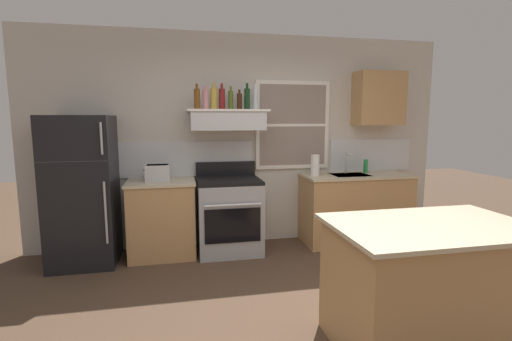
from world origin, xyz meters
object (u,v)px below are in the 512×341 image
Objects in this scene: bottle_champagne_gold_foil at (214,98)px; bottle_dark_green_wine at (247,99)px; refrigerator at (83,191)px; paper_towel_roll at (315,165)px; bottle_rose_pink at (206,99)px; dish_soap_bottle at (366,166)px; bottle_red_label_wine at (222,99)px; bottle_olive_oil_square at (231,100)px; toaster at (158,172)px; kitchen_island at (429,286)px; bottle_brown_stout at (239,101)px; bottle_amber_wine at (197,99)px; stove_range at (229,215)px; bottle_clear_tall at (255,99)px.

bottle_dark_green_wine reaches higher than bottle_champagne_gold_foil.
refrigerator is 2.78m from paper_towel_roll.
bottle_rose_pink reaches higher than dish_soap_bottle.
bottle_red_label_wine is 1.10× the size of bottle_olive_oil_square.
toaster is 1.06× the size of bottle_olive_oil_square.
bottle_rose_pink is 3.00m from kitchen_island.
kitchen_island is at bearing -89.64° from paper_towel_roll.
dish_soap_bottle is at bearing 1.77° from bottle_brown_stout.
bottle_brown_stout reaches higher than toaster.
bottle_dark_green_wine is (0.61, 0.05, 0.01)m from bottle_amber_wine.
paper_towel_roll is (1.12, 0.04, 0.58)m from stove_range.
kitchen_island is (1.29, -2.29, -1.42)m from bottle_champagne_gold_foil.
toaster is 1.03m from bottle_rose_pink.
bottle_red_label_wine is 0.42m from bottle_clear_tall.
toaster is at bearing -177.31° from bottle_dark_green_wine.
bottle_dark_green_wine is at bearing 3.81° from bottle_champagne_gold_foil.
stove_range is 3.45× the size of bottle_dark_green_wine.
bottle_dark_green_wine is at bearing -158.14° from bottle_clear_tall.
bottle_amber_wine is at bearing -170.04° from bottle_olive_oil_square.
bottle_brown_stout is 0.11m from bottle_dark_green_wine.
refrigerator is 1.66m from bottle_amber_wine.
stove_range and dish_soap_bottle have the same top height.
bottle_clear_tall reaches higher than paper_towel_roll.
bottle_champagne_gold_foil is at bearing 154.02° from stove_range.
bottle_red_label_wine reaches higher than paper_towel_roll.
bottle_amber_wine is 0.92× the size of bottle_clear_tall.
dish_soap_bottle is at bearing 1.28° from bottle_red_label_wine.
stove_range is 1.26m from paper_towel_roll.
bottle_amber_wine is 1.06× the size of bottle_olive_oil_square.
bottle_champagne_gold_foil is 1.31× the size of bottle_brown_stout.
stove_range is at bearing -178.09° from paper_towel_roll.
bottle_red_label_wine reaches higher than bottle_rose_pink.
bottle_clear_tall reaches higher than stove_range.
bottle_dark_green_wine reaches higher than paper_towel_roll.
bottle_amber_wine is 1.64× the size of dish_soap_bottle.
bottle_rose_pink reaches higher than stove_range.
bottle_champagne_gold_foil reaches higher than bottle_rose_pink.
bottle_dark_green_wine reaches higher than bottle_rose_pink.
bottle_dark_green_wine is at bearing 5.73° from bottle_rose_pink.
refrigerator is at bearing -175.05° from bottle_olive_oil_square.
refrigerator is at bearing 141.84° from kitchen_island.
refrigerator is at bearing -176.61° from bottle_brown_stout.
bottle_olive_oil_square is 0.31m from bottle_clear_tall.
bottle_amber_wine is at bearing -172.43° from bottle_clear_tall.
bottle_amber_wine reaches higher than bottle_brown_stout.
bottle_brown_stout is 0.88× the size of paper_towel_roll.
paper_towel_roll is (0.97, -0.05, -0.80)m from bottle_brown_stout.
dish_soap_bottle is (1.63, 0.03, -0.88)m from bottle_dark_green_wine.
bottle_olive_oil_square reaches higher than dish_soap_bottle.
bottle_brown_stout reaches higher than stove_range.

